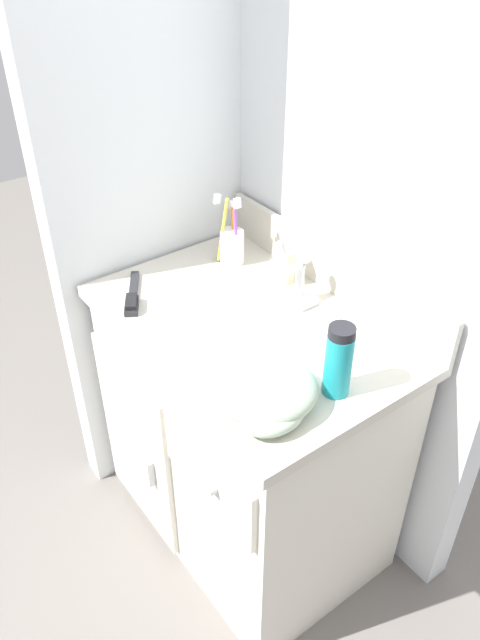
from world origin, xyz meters
The scene contains 11 objects.
ground_plane centered at (0.00, 0.00, 0.00)m, with size 6.00×6.00×0.00m, color slate.
wall_back centered at (0.00, 0.32, 1.10)m, with size 0.98×0.08×2.20m, color silver.
wall_left centered at (-0.45, 0.00, 1.10)m, with size 0.08×0.62×2.20m, color silver.
vanity centered at (0.00, 0.00, 0.40)m, with size 0.80×0.56×0.77m.
backsplash centered at (0.00, 0.26, 0.83)m, with size 0.80×0.02×0.12m.
sink_faucet centered at (0.00, 0.16, 0.82)m, with size 0.09×0.09×0.14m.
toothbrush_cup centered at (-0.26, 0.14, 0.83)m, with size 0.07×0.08×0.21m.
soap_dispenser centered at (-0.09, 0.18, 0.82)m, with size 0.06×0.06×0.13m.
shaving_cream_can centered at (0.30, 0.00, 0.85)m, with size 0.06×0.06×0.17m.
hairbrush centered at (-0.25, -0.18, 0.78)m, with size 0.18×0.13×0.03m.
hand_towel centered at (0.26, -0.15, 0.81)m, with size 0.20×0.21×0.08m.
Camera 1 is at (0.97, -0.75, 1.68)m, focal length 35.00 mm.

